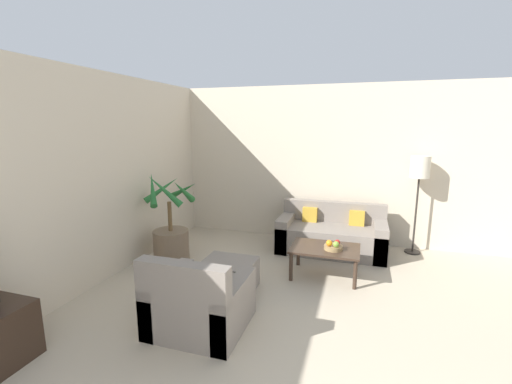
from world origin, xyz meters
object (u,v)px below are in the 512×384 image
at_px(sofa_loveseat, 331,235).
at_px(coffee_table, 325,251).
at_px(fruit_bowl, 333,247).
at_px(ottoman, 229,275).
at_px(orange_fruit, 329,243).
at_px(potted_palm, 171,235).
at_px(floor_lamp, 420,173).
at_px(armchair, 199,303).
at_px(apple_green, 336,244).
at_px(apple_red, 337,242).

distance_m(sofa_loveseat, coffee_table, 0.99).
xyz_separation_m(fruit_bowl, ottoman, (-1.21, -0.70, -0.25)).
relative_size(fruit_bowl, orange_fruit, 2.97).
xyz_separation_m(potted_palm, floor_lamp, (3.56, 1.42, 0.91)).
height_order(sofa_loveseat, floor_lamp, floor_lamp).
bearing_deg(orange_fruit, armchair, -126.66).
bearing_deg(orange_fruit, apple_green, -11.35).
bearing_deg(ottoman, armchair, -88.36).
height_order(floor_lamp, fruit_bowl, floor_lamp).
bearing_deg(apple_red, armchair, -127.77).
relative_size(floor_lamp, fruit_bowl, 6.42).
relative_size(potted_palm, sofa_loveseat, 0.81).
bearing_deg(ottoman, sofa_loveseat, 57.81).
distance_m(coffee_table, fruit_bowl, 0.15).
relative_size(floor_lamp, armchair, 1.73).
xyz_separation_m(sofa_loveseat, floor_lamp, (1.27, 0.32, 1.03)).
xyz_separation_m(potted_palm, fruit_bowl, (2.40, 0.06, 0.05)).
bearing_deg(apple_red, floor_lamp, 50.30).
bearing_deg(sofa_loveseat, fruit_bowl, -83.84).
relative_size(sofa_loveseat, coffee_table, 1.86).
height_order(apple_red, ottoman, apple_red).
height_order(coffee_table, armchair, armchair).
bearing_deg(floor_lamp, potted_palm, -158.32).
xyz_separation_m(sofa_loveseat, apple_green, (0.15, -1.10, 0.24)).
height_order(coffee_table, orange_fruit, orange_fruit).
distance_m(apple_green, orange_fruit, 0.09).
bearing_deg(apple_green, floor_lamp, 51.82).
distance_m(coffee_table, ottoman, 1.34).
relative_size(potted_palm, apple_green, 17.06).
distance_m(floor_lamp, armchair, 3.88).
distance_m(coffee_table, armchair, 1.93).
height_order(potted_palm, apple_red, potted_palm).
height_order(fruit_bowl, armchair, armchair).
relative_size(floor_lamp, orange_fruit, 19.09).
bearing_deg(apple_red, sofa_loveseat, 98.96).
bearing_deg(floor_lamp, coffee_table, -133.99).
xyz_separation_m(floor_lamp, fruit_bowl, (-1.16, -1.36, -0.87)).
relative_size(apple_green, armchair, 0.09).
relative_size(coffee_table, fruit_bowl, 3.72).
relative_size(sofa_loveseat, apple_green, 21.09).
bearing_deg(orange_fruit, potted_palm, -179.67).
bearing_deg(coffee_table, fruit_bowl, -23.30).
distance_m(apple_green, armchair, 1.95).
bearing_deg(armchair, coffee_table, 56.35).
bearing_deg(sofa_loveseat, floor_lamp, 14.23).
bearing_deg(coffee_table, floor_lamp, 46.01).
xyz_separation_m(apple_green, armchair, (-1.22, -1.50, -0.24)).
height_order(sofa_loveseat, orange_fruit, sofa_loveseat).
height_order(floor_lamp, apple_red, floor_lamp).
bearing_deg(apple_green, ottoman, -152.87).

